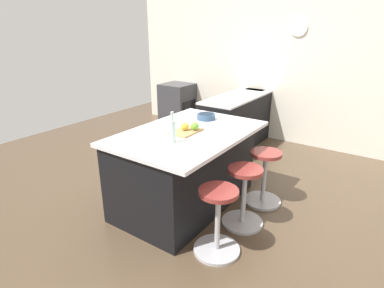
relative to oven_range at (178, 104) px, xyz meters
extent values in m
plane|color=brown|center=(2.44, 1.94, -0.43)|extent=(7.64, 7.64, 0.00)
cube|color=silver|center=(-0.35, 1.94, 1.05)|extent=(0.12, 5.87, 2.98)
cylinder|color=white|center=(-0.28, 2.29, 1.53)|extent=(0.03, 0.28, 0.28)
cube|color=black|center=(0.00, 1.64, 0.00)|extent=(2.58, 0.60, 0.87)
cube|color=silver|center=(0.00, 1.64, 0.45)|extent=(2.58, 0.60, 0.03)
cube|color=#38383D|center=(-0.32, 1.64, 0.40)|extent=(0.44, 0.36, 0.12)
cylinder|color=#B7B7BC|center=(-0.32, 1.49, 0.60)|extent=(0.02, 0.02, 0.28)
cube|color=#38383D|center=(0.00, 0.00, 0.00)|extent=(0.60, 0.60, 0.87)
cube|color=black|center=(0.00, 0.30, -0.04)|extent=(0.44, 0.01, 0.32)
cube|color=black|center=(2.51, 2.01, 0.00)|extent=(1.66, 0.96, 0.87)
cube|color=silver|center=(2.51, 2.06, 0.45)|extent=(1.72, 1.16, 0.04)
cylinder|color=#B7B7BC|center=(1.97, 2.77, -0.42)|extent=(0.44, 0.44, 0.03)
cylinder|color=#B7B7BC|center=(1.97, 2.77, -0.12)|extent=(0.05, 0.05, 0.59)
cylinder|color=maroon|center=(1.97, 2.77, 0.20)|extent=(0.36, 0.36, 0.04)
cylinder|color=#B7B7BC|center=(2.51, 2.77, -0.42)|extent=(0.44, 0.44, 0.03)
cylinder|color=#B7B7BC|center=(2.51, 2.77, -0.12)|extent=(0.05, 0.05, 0.59)
cylinder|color=maroon|center=(2.51, 2.77, 0.20)|extent=(0.36, 0.36, 0.04)
cylinder|color=#B7B7BC|center=(3.04, 2.77, -0.42)|extent=(0.44, 0.44, 0.03)
cylinder|color=#B7B7BC|center=(3.04, 2.77, -0.12)|extent=(0.05, 0.05, 0.59)
cylinder|color=maroon|center=(3.04, 2.77, 0.20)|extent=(0.36, 0.36, 0.04)
cube|color=tan|center=(2.54, 2.06, 0.48)|extent=(0.36, 0.24, 0.02)
sphere|color=#609E2D|center=(2.47, 2.13, 0.54)|extent=(0.09, 0.09, 0.09)
sphere|color=gold|center=(2.54, 2.04, 0.54)|extent=(0.09, 0.09, 0.09)
cylinder|color=silver|center=(2.87, 2.13, 0.58)|extent=(0.06, 0.06, 0.22)
cylinder|color=silver|center=(2.87, 2.13, 0.73)|extent=(0.03, 0.03, 0.08)
cylinder|color=#B7B7BC|center=(2.87, 2.13, 0.78)|extent=(0.03, 0.03, 0.02)
cylinder|color=#334C6B|center=(1.99, 1.97, 0.51)|extent=(0.23, 0.23, 0.07)
cylinder|color=#192635|center=(1.99, 1.97, 0.52)|extent=(0.19, 0.19, 0.04)
camera|label=1|loc=(5.17, 3.97, 1.57)|focal=29.45mm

